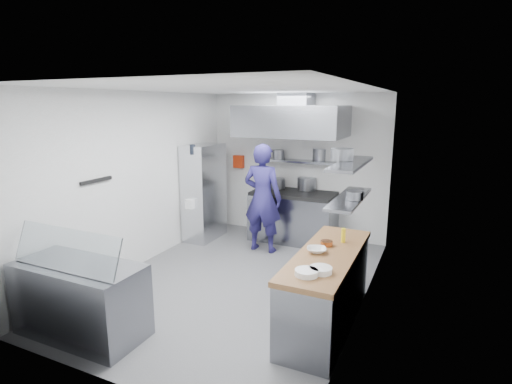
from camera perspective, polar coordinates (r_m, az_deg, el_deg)
The scene contains 35 objects.
floor at distance 6.15m, azimuth -2.40°, elevation -12.58°, with size 5.00×5.00×0.00m, color #4C4C4F.
ceiling at distance 5.57m, azimuth -2.67°, elevation 14.51°, with size 5.00×5.00×0.00m, color silver.
wall_back at distance 7.96m, azimuth 5.75°, elevation 3.73°, with size 3.60×0.02×2.80m, color white.
wall_front at distance 3.74m, azimuth -20.51°, elevation -7.06°, with size 3.60×0.02×2.80m, color white.
wall_left at distance 6.70m, azimuth -16.35°, elevation 1.64°, with size 5.00×0.02×2.80m, color white.
wall_right at distance 5.14m, azimuth 15.59°, elevation -1.48°, with size 5.00×0.02×2.80m, color white.
gas_range at distance 7.77m, azimuth 5.33°, elevation -3.67°, with size 1.60×0.80×0.90m, color gray.
cooktop at distance 7.65m, azimuth 5.40°, elevation -0.21°, with size 1.57×0.78×0.06m, color black.
stock_pot_left at distance 7.94m, azimuth 3.08°, elevation 1.26°, with size 0.30×0.30×0.20m, color slate.
stock_pot_mid at distance 7.86m, azimuth 7.27°, elevation 1.20°, with size 0.37×0.37×0.24m, color slate.
over_range_shelf at distance 7.77m, azimuth 6.08°, elevation 4.39°, with size 1.60×0.30×0.04m, color gray.
shelf_pot_a at distance 7.89m, azimuth 3.21°, elevation 5.38°, with size 0.23×0.23×0.18m, color slate.
shelf_pot_b at distance 7.86m, azimuth 9.16°, elevation 5.36°, with size 0.29×0.29×0.22m, color slate.
extractor_hood at distance 7.30m, azimuth 5.16°, elevation 10.05°, with size 1.90×1.15×0.55m, color gray.
hood_duct at distance 7.51m, azimuth 5.81°, elevation 13.01°, with size 0.55×0.55×0.24m, color slate.
red_firebox at distance 8.39m, azimuth -2.49°, elevation 4.36°, with size 0.22×0.10×0.26m, color red.
chef at distance 7.06m, azimuth 0.96°, elevation -0.89°, with size 0.71×0.46×1.94m, color navy.
wire_rack at distance 7.82m, azimuth -7.42°, elevation -0.02°, with size 0.50×0.90×1.85m, color silver.
rack_bin_a at distance 7.48m, azimuth -9.25°, elevation -1.64°, with size 0.15×0.19×0.17m, color white.
rack_bin_b at distance 7.60m, azimuth -8.23°, elevation 2.47°, with size 0.13×0.17×0.15m, color yellow.
rack_jar at distance 7.30m, azimuth -9.05°, elevation 6.01°, with size 0.10×0.10×0.18m, color black.
knife_strip at distance 6.02m, azimuth -21.85°, elevation 1.52°, with size 0.04×0.55×0.05m, color black.
prep_counter_base at distance 4.98m, azimuth 10.00°, elevation -13.69°, with size 0.62×2.00×0.84m, color gray.
prep_counter_top at distance 4.80m, azimuth 10.21°, elevation -8.86°, with size 0.65×2.04×0.06m, color brown.
plate_stack_a at distance 4.15m, azimuth 7.23°, elevation -11.35°, with size 0.24×0.24×0.06m, color white.
plate_stack_b at distance 4.23m, azimuth 9.24°, elevation -10.92°, with size 0.23×0.23×0.06m, color white.
copper_pan at distance 5.00m, azimuth 10.04°, elevation -7.22°, with size 0.15×0.15×0.06m, color #B46332.
squeeze_bottle at distance 5.14m, azimuth 12.37°, elevation -6.07°, with size 0.06×0.06×0.18m, color yellow.
mixing_bowl at distance 4.77m, azimuth 8.63°, elevation -8.19°, with size 0.23×0.23×0.06m, color white.
wall_shelf_lower at distance 4.86m, azimuth 13.22°, elevation -0.94°, with size 0.30×1.30×0.04m, color gray.
wall_shelf_upper at distance 4.78m, azimuth 13.47°, elevation 3.96°, with size 0.30×1.30×0.04m, color gray.
shelf_pot_c at distance 4.73m, azimuth 13.91°, elevation -0.46°, with size 0.20×0.20×0.10m, color slate.
shelf_pot_d at distance 4.90m, azimuth 12.20°, elevation 5.28°, with size 0.27×0.27×0.14m, color slate.
display_case at distance 5.11m, azimuth -23.77°, elevation -13.86°, with size 1.50×0.70×0.85m, color gray.
display_glass at distance 4.80m, azimuth -25.51°, elevation -7.39°, with size 1.47×0.02×0.45m, color silver.
Camera 1 is at (2.56, -4.95, 2.60)m, focal length 28.00 mm.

